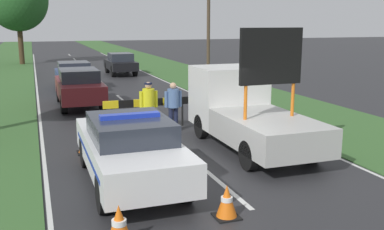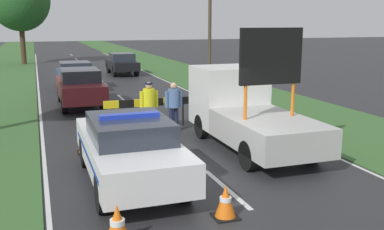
{
  "view_description": "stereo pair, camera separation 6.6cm",
  "coord_description": "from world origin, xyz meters",
  "px_view_note": "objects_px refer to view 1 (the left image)",
  "views": [
    {
      "loc": [
        -3.9,
        -9.49,
        3.65
      ],
      "look_at": [
        0.19,
        2.06,
        1.1
      ],
      "focal_mm": 42.0,
      "sensor_mm": 36.0,
      "label": 1
    },
    {
      "loc": [
        -3.84,
        -9.51,
        3.65
      ],
      "look_at": [
        0.19,
        2.06,
        1.1
      ],
      "focal_mm": 42.0,
      "sensor_mm": 36.0,
      "label": 2
    }
  ],
  "objects_px": {
    "roadside_tree_near_right": "(17,0)",
    "road_barrier": "(148,104)",
    "police_officer": "(149,103)",
    "traffic_cone_near_truck": "(119,225)",
    "queued_car_wagon_maroon": "(79,87)",
    "work_truck": "(244,109)",
    "queued_car_sedan_black": "(121,63)",
    "police_car": "(130,148)",
    "traffic_cone_near_police": "(227,201)",
    "queued_car_hatch_blue": "(74,75)",
    "utility_pole": "(209,8)",
    "pedestrian_civilian": "(173,103)",
    "traffic_cone_centre_front": "(86,141)"
  },
  "relations": [
    {
      "from": "roadside_tree_near_right",
      "to": "road_barrier",
      "type": "bearing_deg",
      "value": -80.44
    },
    {
      "from": "police_officer",
      "to": "traffic_cone_near_truck",
      "type": "relative_size",
      "value": 2.42
    },
    {
      "from": "queued_car_wagon_maroon",
      "to": "road_barrier",
      "type": "bearing_deg",
      "value": 109.92
    },
    {
      "from": "work_truck",
      "to": "queued_car_sedan_black",
      "type": "bearing_deg",
      "value": -89.52
    },
    {
      "from": "work_truck",
      "to": "police_car",
      "type": "bearing_deg",
      "value": 28.11
    },
    {
      "from": "traffic_cone_near_truck",
      "to": "traffic_cone_near_police",
      "type": "bearing_deg",
      "value": 10.52
    },
    {
      "from": "police_car",
      "to": "work_truck",
      "type": "xyz_separation_m",
      "value": [
        3.9,
        2.05,
        0.26
      ]
    },
    {
      "from": "traffic_cone_near_truck",
      "to": "queued_car_hatch_blue",
      "type": "height_order",
      "value": "queued_car_hatch_blue"
    },
    {
      "from": "queued_car_hatch_blue",
      "to": "utility_pole",
      "type": "xyz_separation_m",
      "value": [
        8.04,
        0.22,
        3.7
      ]
    },
    {
      "from": "pedestrian_civilian",
      "to": "queued_car_wagon_maroon",
      "type": "bearing_deg",
      "value": 137.19
    },
    {
      "from": "work_truck",
      "to": "queued_car_sedan_black",
      "type": "distance_m",
      "value": 19.6
    },
    {
      "from": "traffic_cone_near_police",
      "to": "traffic_cone_near_truck",
      "type": "bearing_deg",
      "value": -169.48
    },
    {
      "from": "work_truck",
      "to": "queued_car_wagon_maroon",
      "type": "xyz_separation_m",
      "value": [
        -4.02,
        8.12,
        -0.22
      ]
    },
    {
      "from": "traffic_cone_near_police",
      "to": "utility_pole",
      "type": "bearing_deg",
      "value": 69.55
    },
    {
      "from": "traffic_cone_centre_front",
      "to": "queued_car_wagon_maroon",
      "type": "bearing_deg",
      "value": 85.62
    },
    {
      "from": "police_car",
      "to": "traffic_cone_near_truck",
      "type": "distance_m",
      "value": 3.03
    },
    {
      "from": "traffic_cone_centre_front",
      "to": "queued_car_wagon_maroon",
      "type": "xyz_separation_m",
      "value": [
        0.57,
        7.4,
        0.52
      ]
    },
    {
      "from": "police_car",
      "to": "queued_car_sedan_black",
      "type": "relative_size",
      "value": 1.22
    },
    {
      "from": "queued_car_sedan_black",
      "to": "utility_pole",
      "type": "relative_size",
      "value": 0.47
    },
    {
      "from": "queued_car_sedan_black",
      "to": "traffic_cone_near_truck",
      "type": "bearing_deg",
      "value": 79.31
    },
    {
      "from": "police_car",
      "to": "roadside_tree_near_right",
      "type": "bearing_deg",
      "value": 93.74
    },
    {
      "from": "traffic_cone_centre_front",
      "to": "queued_car_sedan_black",
      "type": "relative_size",
      "value": 0.17
    },
    {
      "from": "police_car",
      "to": "police_officer",
      "type": "xyz_separation_m",
      "value": [
        1.56,
        4.42,
        0.19
      ]
    },
    {
      "from": "queued_car_wagon_maroon",
      "to": "work_truck",
      "type": "bearing_deg",
      "value": 116.34
    },
    {
      "from": "work_truck",
      "to": "traffic_cone_near_police",
      "type": "xyz_separation_m",
      "value": [
        -2.57,
        -4.54,
        -0.77
      ]
    },
    {
      "from": "traffic_cone_centre_front",
      "to": "roadside_tree_near_right",
      "type": "xyz_separation_m",
      "value": [
        -2.15,
        29.34,
        5.12
      ]
    },
    {
      "from": "work_truck",
      "to": "pedestrian_civilian",
      "type": "xyz_separation_m",
      "value": [
        -1.51,
        2.31,
        -0.11
      ]
    },
    {
      "from": "utility_pole",
      "to": "road_barrier",
      "type": "bearing_deg",
      "value": -121.02
    },
    {
      "from": "police_officer",
      "to": "queued_car_sedan_black",
      "type": "bearing_deg",
      "value": -122.1
    },
    {
      "from": "roadside_tree_near_right",
      "to": "traffic_cone_near_truck",
      "type": "bearing_deg",
      "value": -86.65
    },
    {
      "from": "traffic_cone_centre_front",
      "to": "queued_car_hatch_blue",
      "type": "relative_size",
      "value": 0.17
    },
    {
      "from": "traffic_cone_near_police",
      "to": "traffic_cone_near_truck",
      "type": "xyz_separation_m",
      "value": [
        -2.12,
        -0.39,
        0.03
      ]
    },
    {
      "from": "road_barrier",
      "to": "queued_car_hatch_blue",
      "type": "relative_size",
      "value": 0.75
    },
    {
      "from": "pedestrian_civilian",
      "to": "queued_car_wagon_maroon",
      "type": "height_order",
      "value": "pedestrian_civilian"
    },
    {
      "from": "pedestrian_civilian",
      "to": "roadside_tree_near_right",
      "type": "xyz_separation_m",
      "value": [
        -5.22,
        27.75,
        4.48
      ]
    },
    {
      "from": "work_truck",
      "to": "queued_car_wagon_maroon",
      "type": "bearing_deg",
      "value": -63.34
    },
    {
      "from": "police_officer",
      "to": "queued_car_sedan_black",
      "type": "distance_m",
      "value": 17.39
    },
    {
      "from": "queued_car_hatch_blue",
      "to": "roadside_tree_near_right",
      "type": "distance_m",
      "value": 17.38
    },
    {
      "from": "traffic_cone_centre_front",
      "to": "road_barrier",
      "type": "bearing_deg",
      "value": 44.23
    },
    {
      "from": "traffic_cone_near_police",
      "to": "traffic_cone_centre_front",
      "type": "relative_size",
      "value": 0.93
    },
    {
      "from": "traffic_cone_near_truck",
      "to": "queued_car_hatch_blue",
      "type": "xyz_separation_m",
      "value": [
        0.92,
        18.53,
        0.42
      ]
    },
    {
      "from": "traffic_cone_near_truck",
      "to": "traffic_cone_centre_front",
      "type": "bearing_deg",
      "value": 88.99
    },
    {
      "from": "police_car",
      "to": "utility_pole",
      "type": "relative_size",
      "value": 0.57
    },
    {
      "from": "road_barrier",
      "to": "pedestrian_civilian",
      "type": "relative_size",
      "value": 1.86
    },
    {
      "from": "pedestrian_civilian",
      "to": "queued_car_hatch_blue",
      "type": "height_order",
      "value": "pedestrian_civilian"
    },
    {
      "from": "work_truck",
      "to": "traffic_cone_centre_front",
      "type": "height_order",
      "value": "work_truck"
    },
    {
      "from": "traffic_cone_centre_front",
      "to": "roadside_tree_near_right",
      "type": "bearing_deg",
      "value": 94.19
    },
    {
      "from": "police_car",
      "to": "traffic_cone_near_truck",
      "type": "height_order",
      "value": "police_car"
    },
    {
      "from": "police_officer",
      "to": "pedestrian_civilian",
      "type": "xyz_separation_m",
      "value": [
        0.83,
        -0.06,
        -0.04
      ]
    },
    {
      "from": "traffic_cone_near_police",
      "to": "police_car",
      "type": "bearing_deg",
      "value": 118.12
    }
  ]
}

